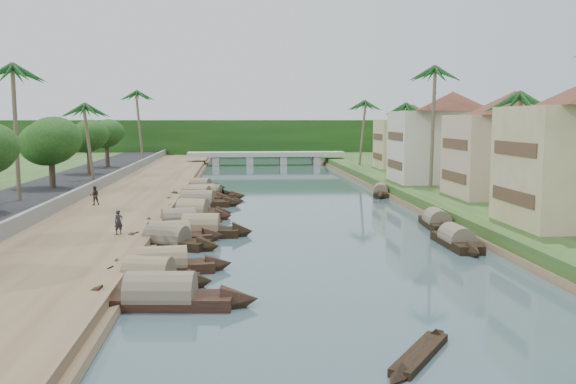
{
  "coord_description": "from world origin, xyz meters",
  "views": [
    {
      "loc": [
        -5.47,
        -43.15,
        8.4
      ],
      "look_at": [
        -0.95,
        12.26,
        2.0
      ],
      "focal_mm": 40.0,
      "sensor_mm": 36.0,
      "label": 1
    }
  ],
  "objects": [
    {
      "name": "retaining_wall",
      "position": [
        -20.2,
        20.0,
        1.35
      ],
      "size": [
        0.4,
        180.0,
        1.1
      ],
      "primitive_type": "cube",
      "color": "slate",
      "rests_on": "left_bank"
    },
    {
      "name": "sampan_1",
      "position": [
        -9.92,
        -10.94,
        0.41
      ],
      "size": [
        7.05,
        3.21,
        2.07
      ],
      "rotation": [
        0.0,
        0.0,
        -0.25
      ],
      "color": "black",
      "rests_on": "ground"
    },
    {
      "name": "sampan_7",
      "position": [
        -9.24,
        12.77,
        0.41
      ],
      "size": [
        7.52,
        4.28,
        2.03
      ],
      "rotation": [
        0.0,
        0.0,
        -0.39
      ],
      "color": "black",
      "rests_on": "ground"
    },
    {
      "name": "sampan_10",
      "position": [
        -9.57,
        22.55,
        0.42
      ],
      "size": [
        8.25,
        4.15,
        2.24
      ],
      "rotation": [
        0.0,
        0.0,
        -0.32
      ],
      "color": "black",
      "rests_on": "ground"
    },
    {
      "name": "tree_3",
      "position": [
        -24.0,
        23.14,
        6.03
      ],
      "size": [
        5.46,
        5.46,
        6.94
      ],
      "color": "#433226",
      "rests_on": "ground"
    },
    {
      "name": "sampan_14",
      "position": [
        8.97,
        -2.65,
        0.41
      ],
      "size": [
        1.77,
        8.16,
        2.0
      ],
      "rotation": [
        0.0,
        0.0,
        1.58
      ],
      "color": "black",
      "rests_on": "ground"
    },
    {
      "name": "person_far",
      "position": [
        -17.92,
        14.09,
        1.64
      ],
      "size": [
        0.97,
        0.86,
        1.68
      ],
      "primitive_type": "imported",
      "rotation": [
        0.0,
        0.0,
        3.45
      ],
      "color": "#2E2520",
      "rests_on": "left_bank"
    },
    {
      "name": "palm_7",
      "position": [
        14.0,
        55.72,
        10.68
      ],
      "size": [
        3.2,
        3.2,
        11.25
      ],
      "color": "brown",
      "rests_on": "ground"
    },
    {
      "name": "sampan_0",
      "position": [
        -8.88,
        -14.82,
        0.42
      ],
      "size": [
        9.12,
        2.6,
        2.35
      ],
      "rotation": [
        0.0,
        0.0,
        -0.09
      ],
      "color": "black",
      "rests_on": "ground"
    },
    {
      "name": "left_bank",
      "position": [
        -16.0,
        20.0,
        0.4
      ],
      "size": [
        10.0,
        180.0,
        0.8
      ],
      "primitive_type": "cube",
      "color": "brown",
      "rests_on": "ground"
    },
    {
      "name": "palm_6",
      "position": [
        -22.0,
        31.83,
        9.66
      ],
      "size": [
        3.2,
        3.2,
        10.0
      ],
      "color": "brown",
      "rests_on": "ground"
    },
    {
      "name": "sampan_9",
      "position": [
        -9.21,
        18.35,
        0.42
      ],
      "size": [
        8.97,
        2.52,
        2.23
      ],
      "rotation": [
        0.0,
        0.0,
        -0.09
      ],
      "color": "black",
      "rests_on": "ground"
    },
    {
      "name": "sampan_4",
      "position": [
        -10.03,
        -0.14,
        0.42
      ],
      "size": [
        8.07,
        3.96,
        2.25
      ],
      "rotation": [
        0.0,
        0.0,
        0.3
      ],
      "color": "black",
      "rests_on": "ground"
    },
    {
      "name": "palm_5",
      "position": [
        -24.0,
        12.99,
        12.43
      ],
      "size": [
        3.2,
        3.2,
        12.88
      ],
      "color": "brown",
      "rests_on": "ground"
    },
    {
      "name": "road",
      "position": [
        -24.5,
        20.0,
        0.7
      ],
      "size": [
        8.0,
        180.0,
        1.4
      ],
      "primitive_type": "cube",
      "color": "black",
      "rests_on": "ground"
    },
    {
      "name": "canoe_1",
      "position": [
        -8.74,
        2.3,
        0.1
      ],
      "size": [
        4.95,
        2.48,
        0.8
      ],
      "rotation": [
        0.0,
        0.0,
        0.35
      ],
      "color": "black",
      "rests_on": "ground"
    },
    {
      "name": "palm_2",
      "position": [
        15.0,
        22.51,
        13.21
      ],
      "size": [
        3.2,
        3.2,
        13.9
      ],
      "color": "brown",
      "rests_on": "ground"
    },
    {
      "name": "sampan_3",
      "position": [
        -10.01,
        -1.41,
        0.41
      ],
      "size": [
        7.78,
        4.81,
        2.13
      ],
      "rotation": [
        0.0,
        0.0,
        -0.44
      ],
      "color": "black",
      "rests_on": "ground"
    },
    {
      "name": "bridge",
      "position": [
        0.0,
        72.0,
        1.72
      ],
      "size": [
        28.0,
        4.0,
        2.4
      ],
      "color": "#A9A99E",
      "rests_on": "ground"
    },
    {
      "name": "palm_3",
      "position": [
        16.0,
        39.52,
        9.93
      ],
      "size": [
        3.2,
        3.2,
        10.47
      ],
      "color": "brown",
      "rests_on": "ground"
    },
    {
      "name": "tree_6",
      "position": [
        24.0,
        30.85,
        6.78
      ],
      "size": [
        4.12,
        4.12,
        7.41
      ],
      "color": "#433226",
      "rests_on": "ground"
    },
    {
      "name": "building_mid",
      "position": [
        19.99,
        14.0,
        6.13
      ],
      "size": [
        14.11,
        14.11,
        9.7
      ],
      "color": "tan",
      "rests_on": "right_bank"
    },
    {
      "name": "building_distant",
      "position": [
        19.99,
        48.0,
        5.88
      ],
      "size": [
        12.62,
        12.62,
        9.2
      ],
      "color": "beige",
      "rests_on": "right_bank"
    },
    {
      "name": "sampan_6",
      "position": [
        -9.92,
        6.22,
        0.42
      ],
      "size": [
        7.53,
        3.55,
        2.2
      ],
      "rotation": [
        0.0,
        0.0,
        0.26
      ],
      "color": "black",
      "rests_on": "ground"
    },
    {
      "name": "sampan_16",
      "position": [
        10.28,
        25.32,
        0.4
      ],
      "size": [
        2.98,
        7.47,
        1.85
      ],
      "rotation": [
        0.0,
        0.0,
        1.34
      ],
      "color": "black",
      "rests_on": "ground"
    },
    {
      "name": "tree_4",
      "position": [
        -24.0,
        39.85,
        6.06
      ],
      "size": [
        4.52,
        4.52,
        6.6
      ],
      "color": "#433226",
      "rests_on": "ground"
    },
    {
      "name": "sampan_15",
      "position": [
        10.0,
        4.69,
        0.41
      ],
      "size": [
        2.07,
        7.65,
        2.05
      ],
      "rotation": [
        0.0,
        0.0,
        1.5
      ],
      "color": "black",
      "rests_on": "ground"
    },
    {
      "name": "building_far",
      "position": [
        18.99,
        28.0,
        6.38
      ],
      "size": [
        15.59,
        15.59,
        10.2
      ],
      "color": "beige",
      "rests_on": "right_bank"
    },
    {
      "name": "palm_8",
      "position": [
        -20.5,
        61.07,
        12.25
      ],
      "size": [
        3.2,
        3.2,
        12.68
      ],
      "color": "brown",
      "rests_on": "ground"
    },
    {
      "name": "sampan_11",
      "position": [
        -9.19,
        23.32,
        0.42
      ],
      "size": [
        8.44,
        4.45,
        2.36
      ],
      "rotation": [
        0.0,
        0.0,
        0.33
      ],
      "color": "black",
      "rests_on": "ground"
    },
    {
      "name": "sampan_8",
      "position": [
        -9.18,
        10.47,
        0.42
      ],
      "size": [
        7.17,
        2.83,
        2.18
      ],
      "rotation": [
        0.0,
        0.0,
        -0.17
      ],
      "color": "black",
      "rests_on": "ground"
    },
    {
      "name": "treeline",
      "position": [
        0.0,
        100.0,
        4.0
      ],
      "size": [
        120.0,
        14.0,
        8.0
      ],
      "color": "#153A10",
      "rests_on": "ground"
    },
    {
      "name": "ground",
      "position": [
        0.0,
        0.0,
        0.0
      ],
      "size": [
        220.0,
        220.0,
        0.0
      ],
      "primitive_type": "plane",
      "color": "#3B5259",
      "rests_on": "ground"
    },
    {
      "name": "sampan_12",
      "position": [
        -8.58,
        24.5,
        0.41
      ],
      "size": [
        8.83,
        3.56,
        2.09
      ],
      "rotation": [
        0.0,
        0.0,
        -0.24
      ],
      "color": "black",
      "rests_on": "ground"
    },
    {
      "name": "person_near",
      "position": [
        -13.2,
        -0.7,
        1.6
      ],
      "size": [
        0.7,
        0.63,
        1.6
      ],
      "primitive_type": "imported",
      "rotation": [
        0.0,
        0.0,
        0.54
      ],
      "color": "black",
      "rests_on": "left_bank"
    },
    {
      "name": "canoe_0",
      "position": [
        0.94,
        -21.8,
        0.1
      ],
      "size": [
        4.0,
        5.4,
        0.79
      ],
      "rotation": [
        0.0,
        0.0,
        0.98
      ],
      "color": "black",
      "rests_on": "ground"
    },
    {
      "name": "sampan_13",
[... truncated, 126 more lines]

